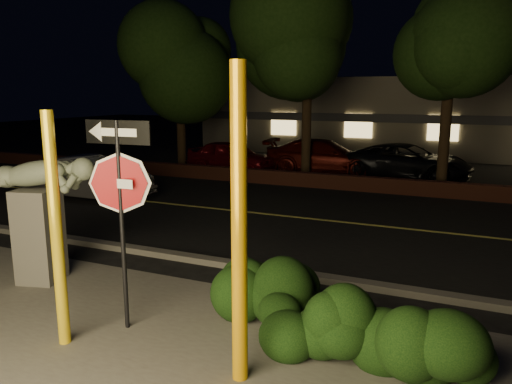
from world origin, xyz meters
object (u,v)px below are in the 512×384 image
at_px(parked_car_darkred, 324,157).
at_px(yellow_pole_left, 56,232).
at_px(sculpture, 39,206).
at_px(parked_car_red, 232,156).
at_px(yellow_pole_right, 239,230).
at_px(parked_car_dark, 407,161).
at_px(silver_sedan, 90,178).
at_px(signpost, 120,184).

bearing_deg(parked_car_darkred, yellow_pole_left, 176.75).
bearing_deg(sculpture, parked_car_red, 86.54).
relative_size(yellow_pole_right, parked_car_dark, 0.75).
bearing_deg(yellow_pole_left, sculpture, 142.11).
xyz_separation_m(sculpture, parked_car_red, (-2.49, 12.21, -0.70)).
xyz_separation_m(yellow_pole_left, yellow_pole_right, (2.47, 0.19, 0.27)).
distance_m(sculpture, silver_sedan, 7.10).
height_order(sculpture, silver_sedan, sculpture).
xyz_separation_m(yellow_pole_right, silver_sedan, (-8.55, 7.08, -1.13)).
xyz_separation_m(silver_sedan, parked_car_darkred, (5.21, 7.69, 0.03)).
distance_m(parked_car_red, parked_car_darkred, 3.78).
xyz_separation_m(yellow_pole_right, signpost, (-1.99, 0.50, 0.27)).
bearing_deg(silver_sedan, signpost, -136.91).
xyz_separation_m(yellow_pole_right, parked_car_darkred, (-3.35, 14.77, -1.10)).
bearing_deg(parked_car_dark, silver_sedan, 140.21).
height_order(parked_car_red, parked_car_dark, parked_car_dark).
height_order(yellow_pole_left, yellow_pole_right, yellow_pole_right).
bearing_deg(yellow_pole_left, yellow_pole_right, 4.34).
distance_m(yellow_pole_right, parked_car_red, 15.26).
xyz_separation_m(yellow_pole_left, parked_car_dark, (2.38, 15.05, -0.86)).
bearing_deg(yellow_pole_right, silver_sedan, 140.37).
bearing_deg(signpost, yellow_pole_left, -127.81).
height_order(yellow_pole_right, parked_car_dark, yellow_pole_right).
height_order(sculpture, parked_car_dark, sculpture).
relative_size(yellow_pole_right, parked_car_red, 0.93).
distance_m(yellow_pole_left, signpost, 0.99).
bearing_deg(parked_car_darkred, yellow_pole_right, -173.85).
xyz_separation_m(yellow_pole_right, parked_car_red, (-6.92, 13.55, -1.14)).
xyz_separation_m(yellow_pole_right, sculpture, (-4.44, 1.35, -0.43)).
distance_m(yellow_pole_left, parked_car_red, 14.47).
bearing_deg(silver_sedan, parked_car_darkred, -35.89).
xyz_separation_m(yellow_pole_left, silver_sedan, (-6.09, 7.27, -0.87)).
relative_size(parked_car_red, parked_car_dark, 0.80).
bearing_deg(signpost, yellow_pole_right, -17.08).
bearing_deg(parked_car_dark, sculpture, 169.80).
relative_size(parked_car_darkred, parked_car_dark, 1.00).
height_order(yellow_pole_left, parked_car_darkred, yellow_pole_left).
xyz_separation_m(signpost, sculpture, (-2.44, 0.85, -0.70)).
xyz_separation_m(signpost, parked_car_darkred, (-1.35, 14.28, -1.37)).
height_order(yellow_pole_left, sculpture, yellow_pole_left).
relative_size(sculpture, parked_car_dark, 0.46).
bearing_deg(sculpture, silver_sedan, 110.69).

